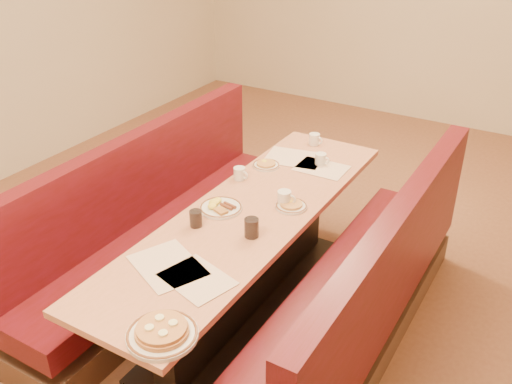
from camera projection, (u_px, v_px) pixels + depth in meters
The scene contains 19 objects.
ground at pixel (250, 310), 3.76m from camera, with size 8.00×8.00×0.00m, color #9E6647.
room_envelope at pixel (248, 8), 2.83m from camera, with size 6.04×8.04×2.82m.
diner_table at pixel (250, 263), 3.58m from camera, with size 0.70×2.50×0.75m.
booth_left at pixel (159, 233), 3.91m from camera, with size 0.55×2.50×1.05m.
booth_right at pixel (359, 304), 3.25m from camera, with size 0.55×2.50×1.05m.
placemat_near_left at pixel (168, 265), 2.92m from camera, with size 0.39×0.29×0.00m, color beige.
placemat_near_right at pixel (197, 279), 2.82m from camera, with size 0.35×0.26×0.00m, color beige.
placemat_far_left at pixel (294, 158), 4.06m from camera, with size 0.39×0.29×0.00m, color beige.
placemat_far_right at pixel (321, 168), 3.91m from camera, with size 0.34×0.26×0.00m, color beige.
pancake_plate at pixel (162, 333), 2.45m from camera, with size 0.31×0.31×0.07m.
eggs_plate at pixel (220, 207), 3.42m from camera, with size 0.26×0.26×0.05m.
extra_plate_mid at pixel (291, 205), 3.44m from camera, with size 0.19×0.19×0.04m.
extra_plate_far at pixel (266, 165), 3.94m from camera, with size 0.19×0.19×0.04m.
coffee_mug_a at pixel (285, 198), 3.45m from camera, with size 0.12×0.08×0.09m.
coffee_mug_b at pixel (240, 173), 3.75m from camera, with size 0.11×0.08×0.08m.
coffee_mug_c at pixel (321, 159), 3.95m from camera, with size 0.11×0.08×0.08m.
coffee_mug_d at pixel (315, 139), 4.25m from camera, with size 0.11×0.08×0.08m.
soda_tumbler_near at pixel (196, 219), 3.24m from camera, with size 0.07×0.07×0.10m.
soda_tumbler_mid at pixel (252, 228), 3.14m from camera, with size 0.08×0.08×0.11m.
Camera 1 is at (1.53, -2.49, 2.48)m, focal length 40.00 mm.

